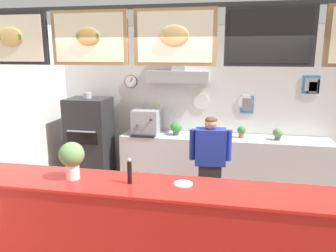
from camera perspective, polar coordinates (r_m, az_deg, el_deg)
back_wall_assembly at (r=5.88m, az=5.33°, el=4.58°), size 5.43×2.92×2.82m
service_counter at (r=3.58m, az=0.57°, el=-18.15°), size 4.46×0.64×1.03m
back_prep_counter at (r=5.91m, az=9.53°, el=-6.23°), size 3.62×0.63×0.91m
pizza_oven at (r=6.10m, az=-13.50°, el=-2.50°), size 0.73×0.65×1.66m
shop_worker at (r=4.56m, az=7.32°, el=-7.15°), size 0.57×0.26×1.52m
espresso_machine at (r=5.89m, az=-3.80°, el=0.72°), size 0.47×0.52×0.44m
potted_oregano at (r=5.79m, az=1.42°, el=-0.30°), size 0.21×0.21×0.24m
potted_rosemary at (r=5.77m, az=8.18°, el=-0.71°), size 0.14×0.14×0.20m
potted_sage at (r=5.76m, az=18.69°, el=-1.26°), size 0.17×0.17×0.20m
potted_thyme at (r=5.75m, az=12.76°, el=-0.87°), size 0.15×0.15×0.21m
pepper_grinder at (r=3.39m, az=-6.75°, el=-7.84°), size 0.05×0.05×0.27m
condiment_plate at (r=3.39m, az=2.69°, el=-10.08°), size 0.19×0.19×0.01m
basil_vase at (r=3.60m, az=-16.47°, el=-5.38°), size 0.26×0.26×0.40m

